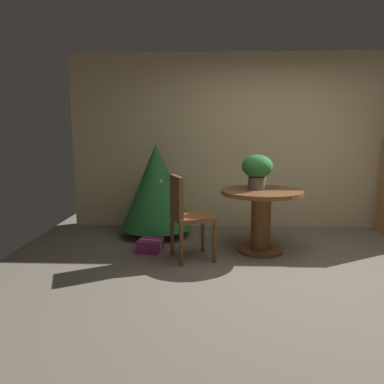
{
  "coord_description": "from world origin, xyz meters",
  "views": [
    {
      "loc": [
        -0.95,
        -3.49,
        1.44
      ],
      "look_at": [
        -1.1,
        0.36,
        0.82
      ],
      "focal_mm": 34.76,
      "sensor_mm": 36.0,
      "label": 1
    }
  ],
  "objects": [
    {
      "name": "flower_vase",
      "position": [
        -0.34,
        0.99,
        1.01
      ],
      "size": [
        0.37,
        0.37,
        0.42
      ],
      "color": "#665B51",
      "rests_on": "round_dining_table"
    },
    {
      "name": "wooden_chair_left_near",
      "position": [
        -1.18,
        0.6,
        0.55
      ],
      "size": [
        0.55,
        0.56,
        0.97
      ],
      "color": "brown",
      "rests_on": "ground_plane"
    },
    {
      "name": "gift_box_purple",
      "position": [
        -1.63,
        0.87,
        0.07
      ],
      "size": [
        0.32,
        0.31,
        0.15
      ],
      "color": "#9E287A",
      "rests_on": "ground_plane"
    },
    {
      "name": "round_dining_table",
      "position": [
        -0.29,
        0.93,
        0.51
      ],
      "size": [
        0.98,
        0.98,
        0.76
      ],
      "color": "brown",
      "rests_on": "ground_plane"
    },
    {
      "name": "back_wall_panel",
      "position": [
        0.0,
        2.2,
        1.3
      ],
      "size": [
        6.0,
        0.1,
        2.6
      ],
      "primitive_type": "cube",
      "color": "beige",
      "rests_on": "ground_plane"
    },
    {
      "name": "holiday_tree",
      "position": [
        -1.65,
        1.59,
        0.7
      ],
      "size": [
        0.99,
        0.99,
        1.29
      ],
      "color": "brown",
      "rests_on": "ground_plane"
    },
    {
      "name": "ground_plane",
      "position": [
        0.0,
        0.0,
        0.0
      ],
      "size": [
        6.6,
        6.6,
        0.0
      ],
      "primitive_type": "plane",
      "color": "#756B5B"
    }
  ]
}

